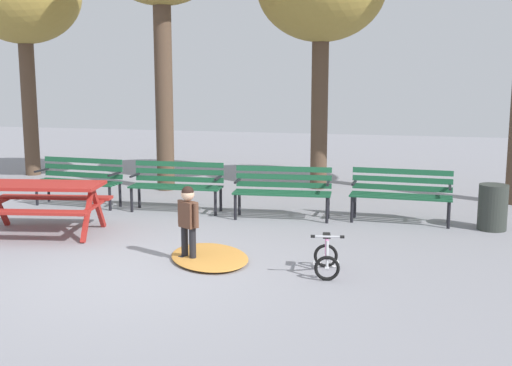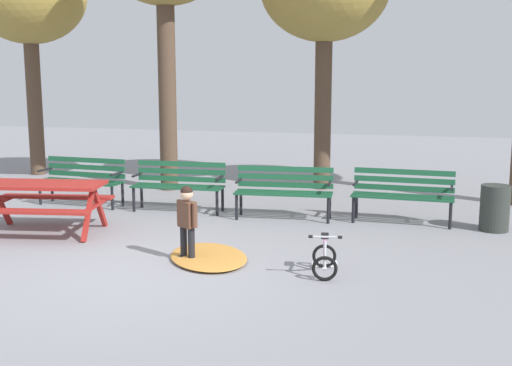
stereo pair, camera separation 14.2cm
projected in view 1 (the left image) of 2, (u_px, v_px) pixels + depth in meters
ground at (132, 271)px, 7.93m from camera, size 36.00×36.00×0.00m
picnic_table at (41, 195)px, 9.65m from camera, size 1.99×1.61×0.79m
park_bench_far_left at (80, 178)px, 11.74m from camera, size 1.63×0.57×0.85m
park_bench_left at (177, 182)px, 11.27m from camera, size 1.62×0.52×0.85m
park_bench_right at (283, 188)px, 10.70m from camera, size 1.63×0.58×0.85m
park_bench_far_right at (401, 191)px, 10.43m from camera, size 1.62×0.53×0.85m
child_standing at (188, 218)px, 8.24m from camera, size 0.33×0.26×0.99m
kids_bicycle at (326, 258)px, 7.80m from camera, size 0.43×0.60×0.54m
leaf_pile at (210, 257)px, 8.42m from camera, size 1.55×1.69×0.07m
trash_bin at (493, 207)px, 9.94m from camera, size 0.44×0.44×0.71m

